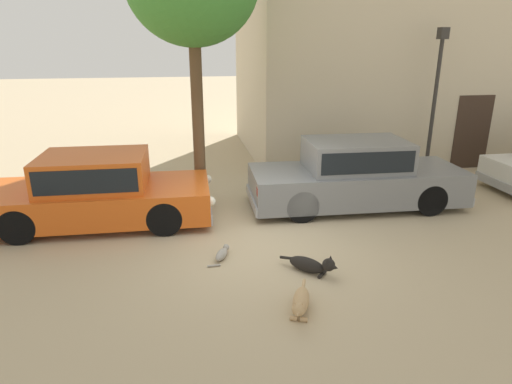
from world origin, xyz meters
name	(u,v)px	position (x,y,z in m)	size (l,w,h in m)	color
ground_plane	(258,241)	(0.00, 0.00, 0.00)	(80.00, 80.00, 0.00)	tan
parked_sedan_nearest	(98,190)	(-3.01, 1.43, 0.71)	(4.58, 1.93, 1.44)	#D15619
parked_sedan_second	(356,174)	(2.47, 1.46, 0.74)	(4.86, 1.87, 1.51)	slate
apartment_block	(502,12)	(9.52, 6.88, 4.44)	(17.21, 5.98, 8.89)	beige
stray_dog_spotted	(301,302)	(0.19, -2.34, 0.15)	(0.44, 0.97, 0.36)	tan
stray_dog_tan	(312,265)	(0.65, -1.33, 0.15)	(0.81, 0.77, 0.37)	black
stray_cat	(222,254)	(-0.72, -0.57, 0.08)	(0.42, 0.57, 0.17)	gray
street_lamp	(437,85)	(5.26, 3.28, 2.47)	(0.22, 0.22, 3.86)	#2D2B28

